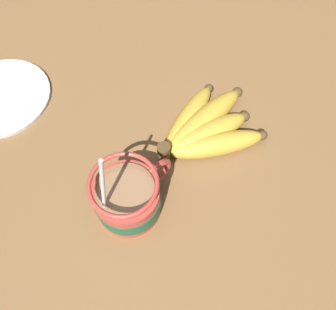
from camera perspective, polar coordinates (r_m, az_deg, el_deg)
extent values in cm
cube|color=brown|center=(52.67, -1.76, -3.68)|extent=(127.08, 127.08, 3.86)
cylinder|color=#B23D33|center=(45.91, -7.01, -7.68)|extent=(9.07, 9.07, 6.44)
cylinder|color=#195638|center=(46.10, -6.98, -7.78)|extent=(9.27, 9.27, 3.01)
torus|color=#B23D33|center=(46.00, -1.92, -3.11)|extent=(5.03, 0.90, 5.03)
cylinder|color=#846042|center=(42.85, -7.48, -6.09)|extent=(7.87, 7.87, 0.40)
torus|color=#B23D33|center=(40.96, -7.82, -4.97)|extent=(9.07, 9.07, 0.60)
cylinder|color=silver|center=(40.10, -11.14, -7.10)|extent=(3.03, 0.50, 15.38)
ellipsoid|color=silver|center=(47.31, -8.30, -9.60)|extent=(3.00, 2.00, 0.80)
cylinder|color=#4C381E|center=(49.30, -0.75, 0.55)|extent=(2.00, 2.00, 3.00)
ellipsoid|color=gold|center=(51.60, 8.52, 1.85)|extent=(14.89, 10.45, 3.68)
sphere|color=#4C381E|center=(53.99, 16.09, 3.31)|extent=(1.66, 1.66, 1.66)
ellipsoid|color=gold|center=(52.33, 7.00, 3.73)|extent=(14.46, 6.96, 3.88)
sphere|color=#4C381E|center=(55.23, 13.17, 6.56)|extent=(1.75, 1.75, 1.75)
ellipsoid|color=gold|center=(53.69, 6.40, 6.09)|extent=(16.53, 4.66, 3.95)
sphere|color=#4C381E|center=(58.02, 11.98, 10.62)|extent=(1.78, 1.78, 1.78)
ellipsoid|color=gold|center=(54.07, 3.69, 6.51)|extent=(14.62, 7.67, 3.38)
sphere|color=#4C381E|center=(58.16, 7.10, 11.44)|extent=(1.52, 1.52, 1.52)
cylinder|color=silver|center=(65.36, -27.17, 9.00)|extent=(17.42, 17.42, 0.60)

